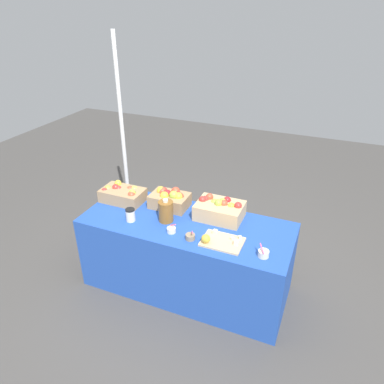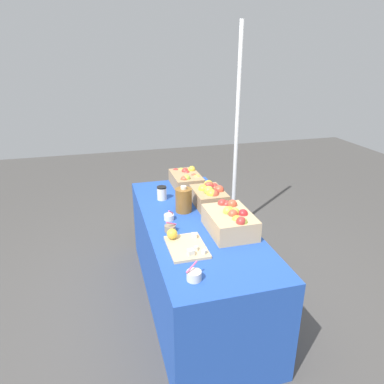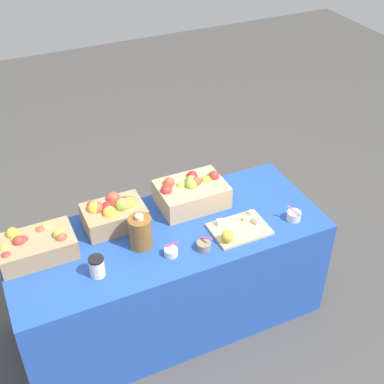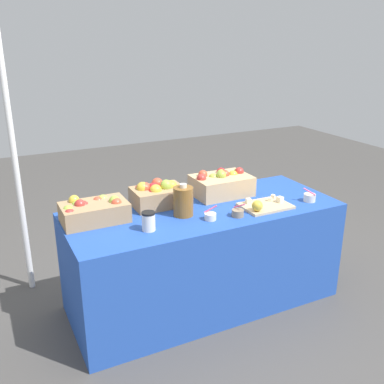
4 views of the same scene
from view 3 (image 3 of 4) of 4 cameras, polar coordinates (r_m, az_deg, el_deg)
name	(u,v)px [view 3 (image 3 of 4)]	position (r m, az deg, el deg)	size (l,w,h in m)	color
ground_plane	(170,315)	(3.63, -2.41, -13.24)	(10.00, 10.00, 0.00)	#474442
table	(169,276)	(3.35, -2.57, -9.15)	(1.90, 0.76, 0.74)	#234CAD
apple_crate_left	(35,246)	(3.03, -16.73, -5.63)	(0.42, 0.25, 0.17)	tan
apple_crate_middle	(113,213)	(3.13, -8.58, -2.26)	(0.36, 0.25, 0.19)	tan
apple_crate_right	(191,192)	(3.26, -0.08, -0.02)	(0.42, 0.30, 0.19)	tan
cutting_board_front	(237,230)	(3.09, 4.98, -4.14)	(0.34, 0.24, 0.09)	#D1B284
sample_bowl_near	(294,216)	(3.23, 11.05, -2.54)	(0.09, 0.09, 0.10)	silver
sample_bowl_mid	(204,246)	(2.97, 1.31, -5.86)	(0.08, 0.09, 0.09)	gray
sample_bowl_far	(171,252)	(2.94, -2.31, -6.53)	(0.09, 0.08, 0.10)	silver
cider_jug	(140,232)	(2.96, -5.66, -4.36)	(0.13, 0.13, 0.22)	brown
coffee_cup	(97,267)	(2.84, -10.34, -8.01)	(0.08, 0.08, 0.12)	silver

